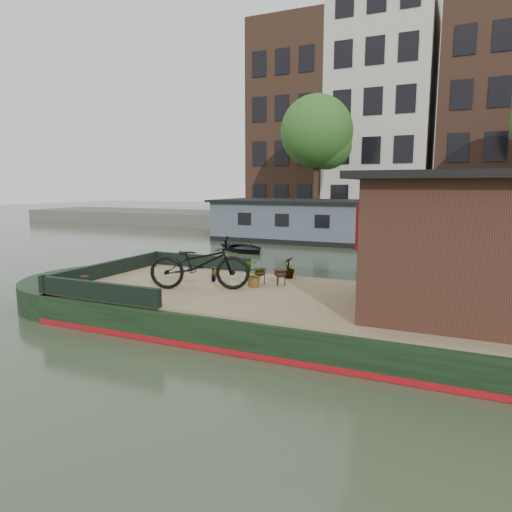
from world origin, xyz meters
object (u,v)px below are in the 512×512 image
at_px(cabin, 479,244).
at_px(bicycle, 200,263).
at_px(dinghy, 243,245).
at_px(brazier_rear, 280,277).
at_px(brazier_front, 260,276).

relative_size(cabin, bicycle, 1.88).
xyz_separation_m(cabin, dinghy, (-8.91, 9.19, -1.59)).
xyz_separation_m(cabin, bicycle, (-5.32, -0.31, -0.67)).
bearing_deg(dinghy, bicycle, -126.11).
bearing_deg(dinghy, brazier_rear, -116.13).
distance_m(cabin, brazier_front, 4.52).
height_order(brazier_rear, dinghy, brazier_rear).
relative_size(cabin, brazier_rear, 11.04).
relative_size(bicycle, brazier_rear, 5.88).
bearing_deg(dinghy, cabin, -102.72).
height_order(bicycle, dinghy, bicycle).
bearing_deg(cabin, dinghy, 134.10).
xyz_separation_m(bicycle, dinghy, (-3.59, 9.50, -0.93)).
bearing_deg(bicycle, cabin, -109.22).
height_order(brazier_front, brazier_rear, brazier_rear).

